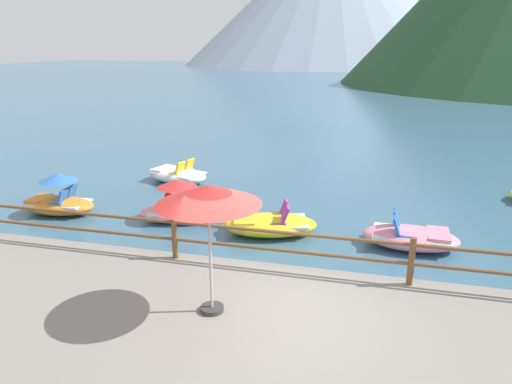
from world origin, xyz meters
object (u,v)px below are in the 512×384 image
(pedal_boat_3, at_px, (183,207))
(pedal_boat_5, at_px, (177,175))
(beach_umbrella, at_px, (209,196))
(pedal_boat_1, at_px, (270,224))
(pedal_boat_0, at_px, (411,237))
(pedal_boat_4, at_px, (58,201))

(pedal_boat_3, height_order, pedal_boat_5, pedal_boat_3)
(pedal_boat_5, bearing_deg, pedal_boat_3, -64.39)
(beach_umbrella, xyz_separation_m, pedal_boat_5, (-4.35, 8.57, -2.18))
(pedal_boat_1, bearing_deg, pedal_boat_0, 0.39)
(pedal_boat_1, height_order, pedal_boat_3, pedal_boat_3)
(pedal_boat_4, bearing_deg, pedal_boat_1, -0.09)
(pedal_boat_3, bearing_deg, pedal_boat_4, -173.76)
(pedal_boat_5, bearing_deg, pedal_boat_4, -116.62)
(pedal_boat_4, relative_size, pedal_boat_5, 0.86)
(pedal_boat_0, bearing_deg, pedal_boat_3, 176.33)
(beach_umbrella, bearing_deg, pedal_boat_1, 90.28)
(beach_umbrella, distance_m, pedal_boat_5, 9.86)
(pedal_boat_5, bearing_deg, beach_umbrella, -63.07)
(beach_umbrella, bearing_deg, pedal_boat_3, 117.86)
(pedal_boat_0, distance_m, pedal_boat_1, 3.52)
(pedal_boat_1, relative_size, pedal_boat_5, 1.02)
(pedal_boat_3, bearing_deg, beach_umbrella, -62.14)
(pedal_boat_1, distance_m, pedal_boat_4, 6.34)
(pedal_boat_1, relative_size, pedal_boat_4, 1.19)
(pedal_boat_3, bearing_deg, pedal_boat_1, -9.10)
(pedal_boat_1, bearing_deg, pedal_boat_5, 137.18)
(beach_umbrella, bearing_deg, pedal_boat_4, 144.32)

